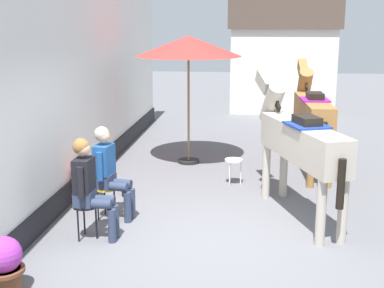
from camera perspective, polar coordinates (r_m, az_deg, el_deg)
ground_plane at (r=9.91m, az=3.51°, el=-3.57°), size 40.00×40.00×0.00m
pub_facade_wall at (r=8.63m, az=-14.11°, el=3.99°), size 0.34×14.00×3.40m
distant_cottage at (r=17.39m, az=9.74°, el=9.64°), size 3.40×2.60×3.50m
seated_visitor_near at (r=7.07m, az=-11.14°, el=-4.26°), size 0.61×0.49×1.39m
seated_visitor_far at (r=7.75m, az=-9.08°, el=-2.60°), size 0.61×0.49×1.39m
saddled_horse_near at (r=7.84m, az=11.54°, el=0.38°), size 1.29×2.86×2.06m
saddled_horse_far at (r=10.31m, az=12.92°, el=3.41°), size 0.57×3.00×2.06m
flower_planter_near at (r=6.11m, az=-19.77°, el=-12.19°), size 0.43×0.43×0.64m
flower_planter_far at (r=8.71m, az=-11.25°, el=-3.92°), size 0.43×0.43×0.64m
cafe_parasol at (r=10.47m, az=-0.39°, el=10.53°), size 2.10×2.10×2.58m
spare_stool_white at (r=9.38m, az=4.56°, el=-2.01°), size 0.32×0.32×0.46m
satchel_bag at (r=8.96m, az=-7.11°, el=-4.83°), size 0.13×0.29×0.20m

